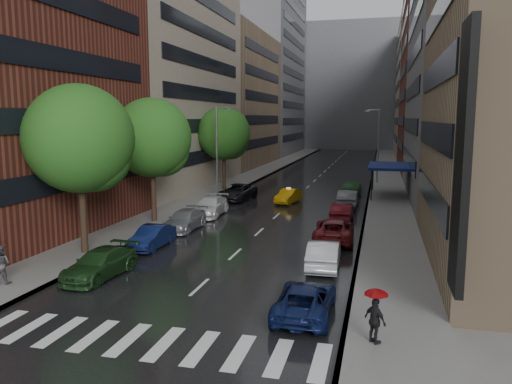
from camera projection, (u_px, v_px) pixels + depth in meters
The scene contains 19 objects.
ground at pixel (164, 320), 19.95m from camera, with size 220.00×220.00×0.00m, color gray.
road at pixel (318, 177), 67.91m from camera, with size 14.00×140.00×0.01m, color black.
sidewalk_left at pixel (254, 175), 70.07m from camera, with size 4.00×140.00×0.15m, color gray.
sidewalk_right at pixel (387, 179), 65.73m from camera, with size 4.00×140.00×0.15m, color gray.
crosswalk at pixel (146, 341), 17.98m from camera, with size 13.15×2.80×0.01m.
buildings_left at pixel (231, 66), 77.61m from camera, with size 8.00×108.00×38.00m.
buildings_right at pixel (435, 66), 68.51m from camera, with size 8.05×109.10×36.00m.
building_far at pixel (351, 87), 130.79m from camera, with size 40.00×14.00×32.00m, color slate.
tree_near at pixel (79, 139), 28.50m from camera, with size 6.24×6.24×9.94m.
tree_mid at pixel (152, 138), 37.49m from camera, with size 5.98×5.98×9.53m.
tree_far at pixel (224, 133), 54.49m from camera, with size 5.80×5.80×9.25m.
taxi at pixel (288, 196), 47.26m from camera, with size 1.42×4.07×1.34m, color #E9A50C.
parked_cars_left at pixel (199, 212), 38.69m from camera, with size 3.14×30.20×1.59m.
parked_cars_right at pixel (338, 222), 35.08m from camera, with size 2.75×37.31×1.58m.
ped_black_umbrella at pixel (0, 259), 23.70m from camera, with size 1.03×0.98×2.09m.
ped_red_umbrella at pixel (376, 311), 17.37m from camera, with size 0.97×0.97×2.01m.
street_lamp_left at pixel (218, 149), 49.87m from camera, with size 1.74×0.22×9.00m.
street_lamp_right at pixel (378, 144), 60.53m from camera, with size 1.74×0.22×9.00m.
awning at pixel (389, 166), 50.90m from camera, with size 4.00×8.00×3.12m.
Camera 1 is at (8.19, -17.51, 7.99)m, focal length 35.00 mm.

